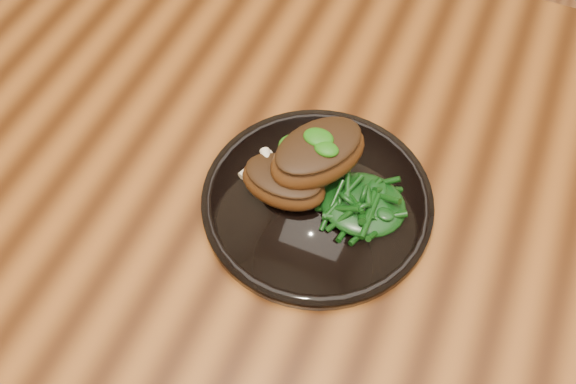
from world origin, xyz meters
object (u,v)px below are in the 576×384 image
object	(u,v)px
lamb_chop_front	(283,182)
plate	(317,201)
greens_heap	(363,201)
desk	(408,235)

from	to	relation	value
lamb_chop_front	plate	bearing A→B (deg)	13.47
plate	lamb_chop_front	bearing A→B (deg)	-166.53
plate	greens_heap	bearing A→B (deg)	5.19
plate	desk	bearing A→B (deg)	27.14
plate	greens_heap	distance (m)	0.06
desk	plate	world-z (taller)	plate
desk	greens_heap	xyz separation A→B (m)	(-0.05, -0.05, 0.11)
lamb_chop_front	greens_heap	size ratio (longest dim) A/B	1.10
plate	lamb_chop_front	distance (m)	0.05
greens_heap	plate	bearing A→B (deg)	-174.81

